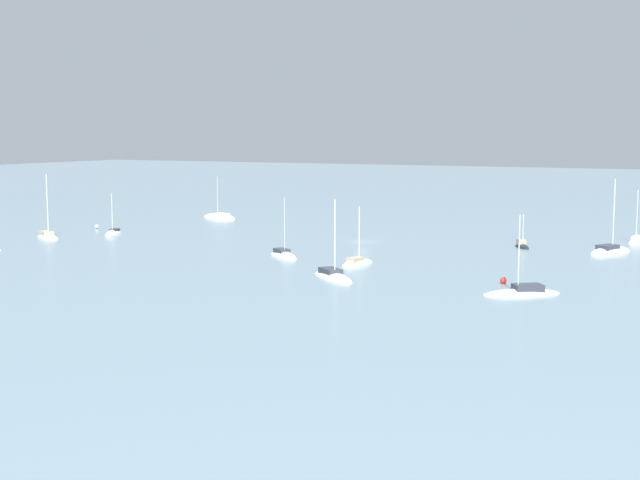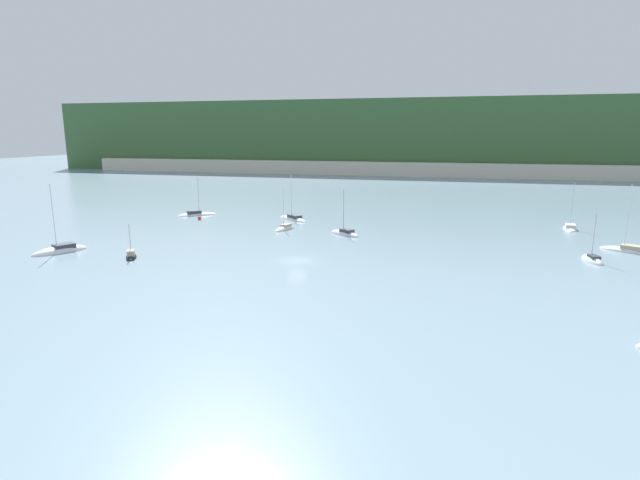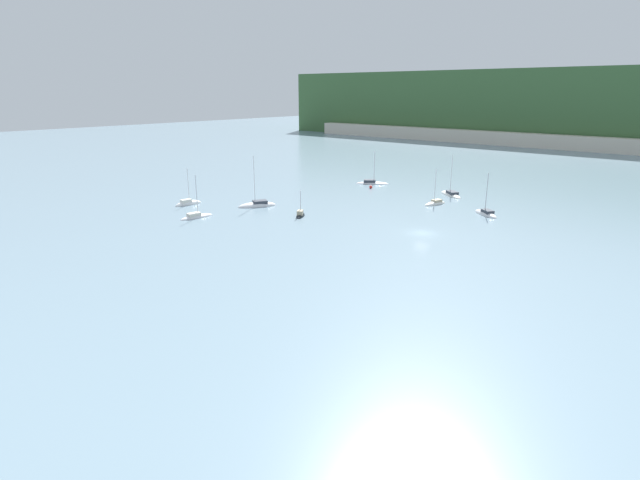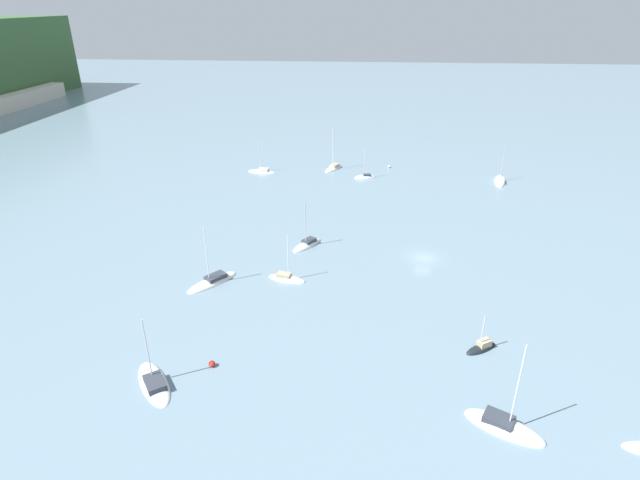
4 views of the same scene
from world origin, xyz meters
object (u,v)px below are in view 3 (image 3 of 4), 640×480
object	(u,v)px
sailboat_8	(486,214)
sailboat_10	(188,204)
sailboat_9	(196,217)
mooring_buoy_1	(371,187)
sailboat_3	(435,204)
sailboat_5	(300,215)
sailboat_11	(257,206)
sailboat_0	(451,195)
sailboat_7	(372,183)

from	to	relation	value
sailboat_8	sailboat_10	xyz separation A→B (m)	(-52.45, -33.30, 0.01)
sailboat_10	sailboat_9	bearing A→B (deg)	-112.33
sailboat_8	sailboat_9	bearing A→B (deg)	77.81
mooring_buoy_1	sailboat_3	bearing A→B (deg)	-15.40
sailboat_5	sailboat_11	bearing A→B (deg)	55.48
sailboat_0	sailboat_10	distance (m)	60.19
sailboat_7	sailboat_11	distance (m)	38.05
sailboat_5	sailboat_11	xyz separation A→B (m)	(-12.85, 0.34, -0.05)
sailboat_10	mooring_buoy_1	bearing A→B (deg)	-19.59
sailboat_3	sailboat_10	distance (m)	53.46
sailboat_11	mooring_buoy_1	xyz separation A→B (m)	(6.66, 32.28, 0.30)
sailboat_3	sailboat_11	size ratio (longest dim) A/B	0.72
sailboat_3	sailboat_8	world-z (taller)	sailboat_8
sailboat_10	mooring_buoy_1	distance (m)	45.23
sailboat_10	sailboat_0	bearing A→B (deg)	-34.03
sailboat_7	sailboat_9	world-z (taller)	sailboat_7
sailboat_9	sailboat_0	bearing A→B (deg)	-22.27
sailboat_9	sailboat_11	distance (m)	14.51
sailboat_0	sailboat_8	distance (m)	19.28
sailboat_3	sailboat_5	world-z (taller)	sailboat_3
sailboat_9	sailboat_10	bearing A→B (deg)	67.66
sailboat_8	sailboat_9	xyz separation A→B (m)	(-41.60, -39.03, 0.02)
sailboat_10	mooring_buoy_1	size ratio (longest dim) A/B	10.99
sailboat_0	sailboat_10	size ratio (longest dim) A/B	1.17
sailboat_7	sailboat_8	size ratio (longest dim) A/B	1.01
sailboat_3	mooring_buoy_1	xyz separation A→B (m)	(-21.10, 5.81, 0.30)
sailboat_8	sailboat_11	size ratio (longest dim) A/B	0.78
sailboat_8	sailboat_5	bearing A→B (deg)	77.31
sailboat_8	sailboat_9	size ratio (longest dim) A/B	1.02
sailboat_8	sailboat_10	world-z (taller)	sailboat_8
sailboat_0	sailboat_8	world-z (taller)	sailboat_0
sailboat_9	mooring_buoy_1	bearing A→B (deg)	-4.62
sailboat_9	sailboat_7	bearing A→B (deg)	0.37
sailboat_7	mooring_buoy_1	distance (m)	6.73
sailboat_5	sailboat_7	world-z (taller)	sailboat_7
sailboat_9	sailboat_11	world-z (taller)	sailboat_11
sailboat_7	sailboat_9	distance (m)	52.56
sailboat_8	sailboat_0	bearing A→B (deg)	-8.24
mooring_buoy_1	sailboat_9	bearing A→B (deg)	-100.12
sailboat_3	sailboat_7	bearing A→B (deg)	-100.91
sailboat_3	sailboat_9	distance (m)	50.37
sailboat_10	mooring_buoy_1	xyz separation A→B (m)	(19.19, 40.96, 0.30)
sailboat_3	sailboat_0	bearing A→B (deg)	-156.16
sailboat_11	sailboat_5	bearing A→B (deg)	117.30
sailboat_5	sailboat_11	distance (m)	12.85
sailboat_7	sailboat_10	distance (m)	49.14
sailboat_11	sailboat_7	bearing A→B (deg)	-155.73
mooring_buoy_1	sailboat_7	bearing A→B (deg)	122.73
sailboat_0	sailboat_11	size ratio (longest dim) A/B	0.88
sailboat_9	sailboat_8	bearing A→B (deg)	-41.32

